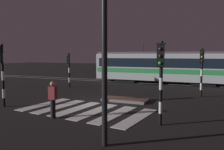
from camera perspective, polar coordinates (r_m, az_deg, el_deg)
ground_plane at (r=13.93m, az=-3.00°, el=-7.14°), size 120.00×120.00×0.00m
rail_near at (r=24.04m, az=8.41°, el=-2.03°), size 80.00×0.12×0.03m
rail_far at (r=25.42m, az=9.22°, el=-1.66°), size 80.00×0.12×0.03m
crosswalk_zebra at (r=12.41m, az=-6.58°, el=-8.62°), size 7.02×4.53×0.02m
traffic_island at (r=14.71m, az=3.24°, el=-6.14°), size 2.81×1.26×0.18m
traffic_light_corner_near_right at (r=9.54m, az=11.98°, el=1.12°), size 0.36×0.42×3.48m
traffic_light_corner_far_right at (r=16.99m, az=21.35°, el=2.33°), size 0.36×0.42×3.39m
traffic_light_corner_far_left at (r=21.00m, az=-10.72°, el=2.51°), size 0.36×0.42×3.11m
traffic_light_corner_near_left at (r=14.14m, az=-25.75°, el=2.07°), size 0.36×0.42×3.53m
street_lamp_near_kerb at (r=7.09m, az=-2.84°, el=15.57°), size 0.44×1.21×6.58m
tram at (r=24.24m, az=12.58°, el=2.06°), size 14.33×2.58×4.15m
pedestrian_waiting_at_kerb at (r=11.02m, az=-14.46°, el=-5.88°), size 0.36×0.24×1.71m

